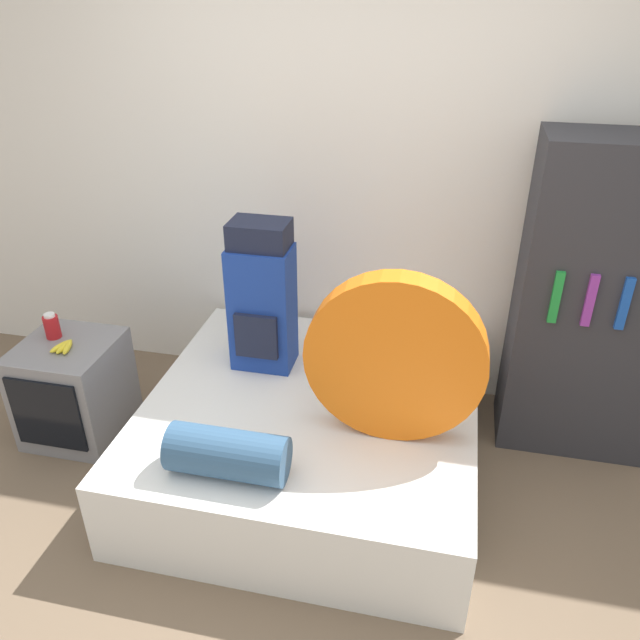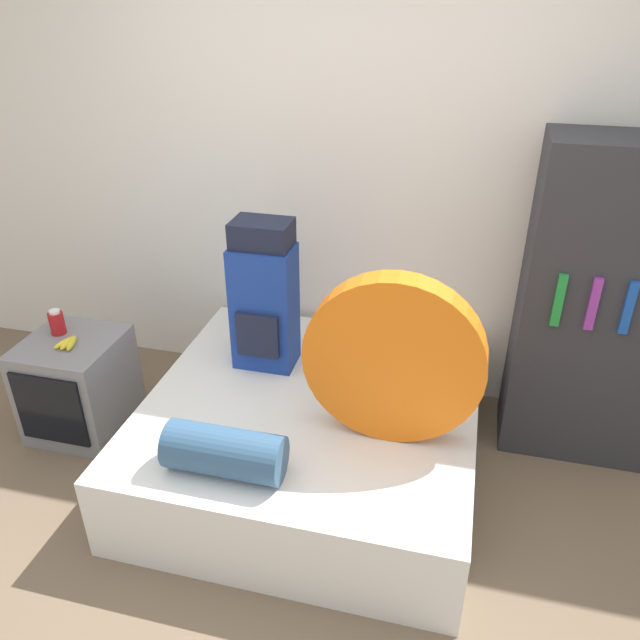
# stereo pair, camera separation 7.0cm
# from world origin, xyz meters

# --- Properties ---
(ground_plane) EXTENTS (16.00, 16.00, 0.00)m
(ground_plane) POSITION_xyz_m (0.00, 0.00, 0.00)
(ground_plane) COLOR brown
(wall_back) EXTENTS (8.00, 0.05, 2.60)m
(wall_back) POSITION_xyz_m (0.00, 1.67, 1.30)
(wall_back) COLOR white
(wall_back) RESTS_ON ground_plane
(bed) EXTENTS (1.59, 1.59, 0.42)m
(bed) POSITION_xyz_m (-0.02, 0.79, 0.21)
(bed) COLOR white
(bed) RESTS_ON ground_plane
(backpack) EXTENTS (0.31, 0.25, 0.79)m
(backpack) POSITION_xyz_m (-0.33, 1.07, 0.81)
(backpack) COLOR navy
(backpack) RESTS_ON bed
(tent_bag) EXTENTS (0.78, 0.13, 0.78)m
(tent_bag) POSITION_xyz_m (0.39, 0.64, 0.81)
(tent_bag) COLOR orange
(tent_bag) RESTS_ON bed
(sleeping_roll) EXTENTS (0.50, 0.21, 0.21)m
(sleeping_roll) POSITION_xyz_m (-0.23, 0.22, 0.53)
(sleeping_roll) COLOR #33567A
(sleeping_roll) RESTS_ON bed
(television) EXTENTS (0.48, 0.51, 0.56)m
(television) POSITION_xyz_m (-1.34, 0.80, 0.28)
(television) COLOR gray
(television) RESTS_ON ground_plane
(canister) EXTENTS (0.08, 0.08, 0.14)m
(canister) POSITION_xyz_m (-1.43, 0.86, 0.62)
(canister) COLOR #B2191E
(canister) RESTS_ON television
(banana_bunch) EXTENTS (0.11, 0.14, 0.03)m
(banana_bunch) POSITION_xyz_m (-1.31, 0.76, 0.57)
(banana_bunch) COLOR yellow
(banana_bunch) RESTS_ON television
(bookshelf) EXTENTS (0.74, 0.43, 1.64)m
(bookshelf) POSITION_xyz_m (1.29, 1.35, 0.82)
(bookshelf) COLOR #2D2D33
(bookshelf) RESTS_ON ground_plane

